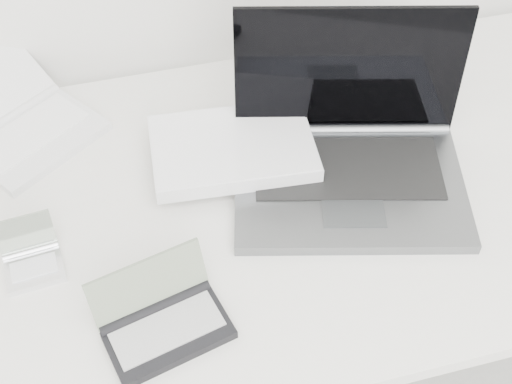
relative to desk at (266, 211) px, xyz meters
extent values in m
cube|color=white|center=(0.00, 0.00, 0.03)|extent=(1.60, 0.80, 0.03)
cylinder|color=silver|center=(0.75, 0.35, -0.33)|extent=(0.04, 0.04, 0.70)
cube|color=slate|center=(0.15, -0.03, 0.06)|extent=(0.47, 0.38, 0.02)
cube|color=black|center=(0.16, 0.01, 0.07)|extent=(0.37, 0.24, 0.00)
cube|color=black|center=(0.19, 0.12, 0.20)|extent=(0.41, 0.13, 0.26)
cylinder|color=slate|center=(0.18, 0.10, 0.07)|extent=(0.40, 0.12, 0.02)
cube|color=#3B3E40|center=(0.13, -0.10, 0.07)|extent=(0.12, 0.10, 0.00)
cube|color=white|center=(-0.04, 0.09, 0.08)|extent=(0.32, 0.22, 0.03)
cube|color=white|center=(-0.04, 0.09, 0.10)|extent=(0.31, 0.22, 0.00)
cube|color=white|center=(-0.40, 0.24, 0.06)|extent=(0.29, 0.27, 0.02)
cube|color=white|center=(-0.41, 0.26, 0.07)|extent=(0.23, 0.20, 0.00)
cylinder|color=white|center=(-0.44, 0.31, 0.06)|extent=(0.20, 0.15, 0.02)
cube|color=white|center=(-0.42, -0.07, 0.05)|extent=(0.10, 0.08, 0.01)
cube|color=#BBBCC0|center=(-0.42, -0.07, 0.06)|extent=(0.08, 0.05, 0.00)
cube|color=#919E91|center=(-0.42, -0.02, 0.09)|extent=(0.10, 0.04, 0.06)
cylinder|color=white|center=(-0.42, -0.03, 0.06)|extent=(0.09, 0.02, 0.01)
cube|color=black|center=(-0.22, -0.25, 0.06)|extent=(0.21, 0.14, 0.02)
cube|color=gray|center=(-0.22, -0.24, 0.07)|extent=(0.18, 0.11, 0.00)
cube|color=gray|center=(-0.24, -0.18, 0.11)|extent=(0.19, 0.08, 0.09)
cylinder|color=black|center=(-0.24, -0.20, 0.06)|extent=(0.18, 0.06, 0.02)
camera|label=1|loc=(-0.24, -0.82, 1.03)|focal=50.00mm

